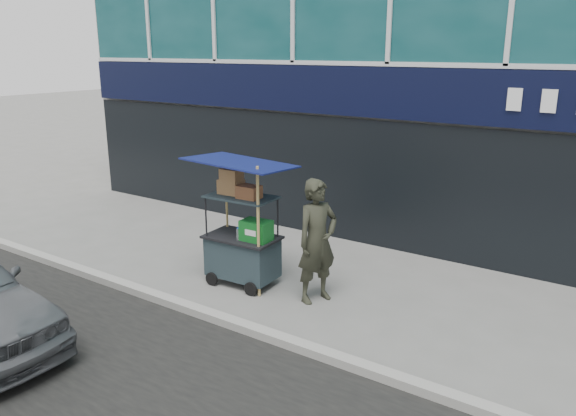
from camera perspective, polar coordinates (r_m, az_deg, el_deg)
The scene contains 4 objects.
ground at distance 7.87m, azimuth -3.24°, elevation -11.90°, with size 80.00×80.00×0.00m, color #60615C.
curb at distance 7.70m, azimuth -4.17°, elevation -12.07°, with size 80.00×0.18×0.12m, color gray.
vendor_cart at distance 8.93m, azimuth -4.61°, elevation -3.34°, with size 1.59×1.16×2.08m.
vendor_man at distance 8.27m, azimuth 2.99°, elevation -3.38°, with size 0.68×0.45×1.87m, color #27291E.
Camera 1 is at (4.27, -5.49, 3.67)m, focal length 35.00 mm.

